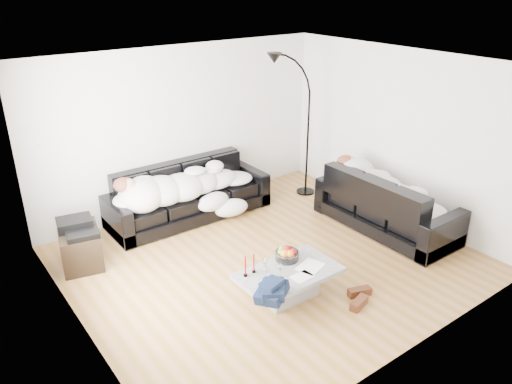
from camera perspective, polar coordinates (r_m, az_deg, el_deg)
ground at (r=6.83m, az=1.51°, el=-7.74°), size 5.00×5.00×0.00m
wall_back at (r=8.04m, az=-8.36°, el=7.14°), size 5.00×0.02×2.60m
wall_left at (r=5.23m, az=-20.55°, el=-3.66°), size 0.02×4.50×2.60m
wall_right at (r=7.96m, az=16.05°, el=6.28°), size 0.02×4.50×2.60m
ceiling at (r=5.90m, az=1.79°, el=14.29°), size 5.00×5.00×0.00m
sofa_back at (r=7.87m, az=-7.69°, el=-0.04°), size 2.56×0.89×0.84m
sofa_right at (r=7.69m, az=14.74°, el=-1.09°), size 0.93×2.16×0.88m
sleeper_back at (r=7.75m, az=-7.59°, el=1.31°), size 2.17×0.75×0.43m
sleeper_right at (r=7.61m, az=14.90°, el=0.33°), size 0.78×1.85×0.45m
teal_cushion at (r=7.93m, az=10.98°, el=2.27°), size 0.42×0.38×0.20m
coffee_table at (r=6.05m, az=3.72°, el=-10.42°), size 1.21×0.71×0.35m
fruit_bowl at (r=6.13m, az=3.55°, el=-6.99°), size 0.37×0.37×0.18m
wine_glass_a at (r=5.88m, az=1.06°, el=-8.32°), size 0.10×0.10×0.19m
wine_glass_b at (r=5.76m, az=1.09°, el=-9.19°), size 0.10×0.10×0.18m
wine_glass_c at (r=5.80m, az=2.82°, el=-8.98°), size 0.08×0.08×0.17m
candle_left at (r=5.79m, az=-1.23°, el=-8.51°), size 0.05×0.05×0.26m
candle_right at (r=5.86m, az=-0.25°, el=-8.16°), size 0.06×0.06×0.24m
newspaper_a at (r=6.05m, az=6.22°, el=-8.46°), size 0.39×0.34×0.01m
newspaper_b at (r=5.86m, az=5.31°, el=-9.59°), size 0.25×0.18×0.01m
navy_jacket at (r=5.41m, az=1.79°, el=-10.50°), size 0.48×0.46×0.19m
shoes at (r=6.15m, az=11.72°, el=-11.70°), size 0.51×0.39×0.11m
av_cabinet at (r=7.03m, az=-19.42°, el=-5.96°), size 0.65×0.81×0.50m
stereo at (r=6.88m, az=-19.77°, el=-3.69°), size 0.50×0.42×0.13m
floor_lamp at (r=8.50m, az=5.95°, el=6.71°), size 0.84×0.46×2.18m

